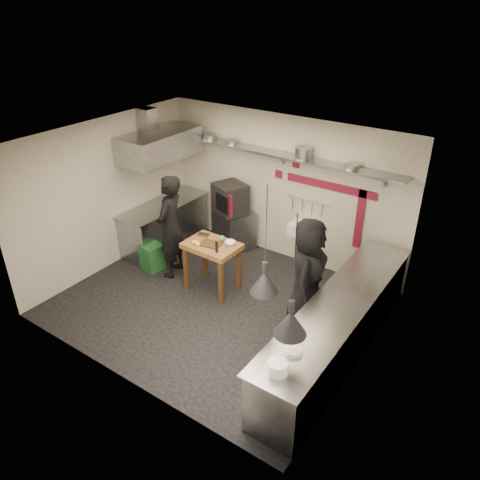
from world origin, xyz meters
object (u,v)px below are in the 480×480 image
Objects in this scene: chef_right at (308,274)px; prep_table at (212,267)px; oven_stand at (234,229)px; green_bin at (152,257)px; chef_left at (171,227)px; combi_oven at (230,198)px.

prep_table is at bearing 78.90° from chef_right.
prep_table is (0.60, -1.50, 0.06)m from oven_stand.
chef_right is (3.15, 0.18, 0.66)m from green_bin.
green_bin is 3.22m from chef_right.
green_bin is at bearing 79.37° from chef_right.
chef_left reaches higher than oven_stand.
oven_stand is at bearing 112.91° from prep_table.
prep_table is at bearing 3.89° from green_bin.
combi_oven is 1.47m from chef_left.
green_bin is at bearing -93.45° from combi_oven.
combi_oven is (-0.05, -0.05, 0.69)m from oven_stand.
combi_oven is 1.70m from prep_table.
oven_stand is at bearing 45.41° from chef_right.
chef_right is at bearing 75.81° from chef_left.
green_bin is (-0.77, -1.59, -0.15)m from oven_stand.
chef_left is at bearing -79.48° from combi_oven.
green_bin is at bearing -92.96° from chef_left.
combi_oven is 1.17× the size of green_bin.
combi_oven is 0.64× the size of prep_table.
chef_left is (0.44, 0.10, 0.72)m from green_bin.
chef_left reaches higher than prep_table.
oven_stand is 1.63m from chef_left.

